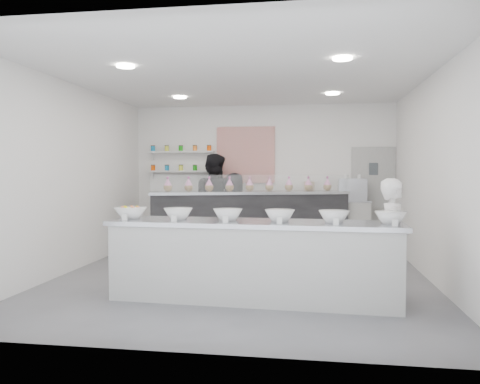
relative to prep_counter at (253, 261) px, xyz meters
name	(u,v)px	position (x,y,z in m)	size (l,w,h in m)	color
floor	(242,277)	(-0.33, 1.22, -0.49)	(6.00, 6.00, 0.00)	#515156
ceiling	(242,77)	(-0.33, 1.22, 2.51)	(6.00, 6.00, 0.00)	white
back_wall	(262,176)	(-0.33, 4.22, 1.01)	(5.50, 5.50, 0.00)	white
left_wall	(70,178)	(-3.08, 1.22, 1.01)	(6.00, 6.00, 0.00)	white
right_wall	(434,178)	(2.42, 1.22, 1.01)	(6.00, 6.00, 0.00)	white
back_door	(373,198)	(1.97, 4.19, 0.56)	(0.88, 0.04, 2.10)	#9C9C99
pattern_panel	(246,155)	(-0.68, 4.19, 1.46)	(1.25, 0.03, 1.20)	#B02B22
jar_shelf_lower	(181,171)	(-2.08, 4.12, 1.11)	(1.45, 0.22, 0.04)	silver
jar_shelf_upper	(181,152)	(-2.08, 4.12, 1.53)	(1.45, 0.22, 0.04)	silver
preserve_jars	(181,158)	(-2.08, 4.10, 1.39)	(1.45, 0.10, 0.56)	#F75003
downlight_0	(126,66)	(-1.73, 0.22, 2.49)	(0.24, 0.24, 0.02)	white
downlight_1	(342,59)	(1.07, 0.22, 2.49)	(0.24, 0.24, 0.02)	white
downlight_2	(180,97)	(-1.73, 2.82, 2.49)	(0.24, 0.24, 0.02)	white
downlight_3	(332,94)	(1.07, 2.82, 2.49)	(0.24, 0.24, 0.02)	white
prep_counter	(253,261)	(0.00, 0.00, 0.00)	(3.61, 0.82, 0.98)	#B9B8B3
back_bar	(250,222)	(-0.50, 3.45, 0.11)	(3.90, 0.71, 1.21)	black
sneeze_guard	(253,183)	(-0.40, 3.12, 0.88)	(3.84, 0.02, 0.33)	white
espresso_ledge	(336,225)	(1.22, 4.00, 0.01)	(1.36, 0.43, 1.01)	#B9B8B3
espresso_machine	(352,190)	(1.54, 4.00, 0.73)	(0.56, 0.38, 0.42)	#93969E
cup_stacks	(309,191)	(0.67, 4.00, 0.71)	(0.28, 0.24, 0.38)	tan
prep_bowls	(254,215)	(0.00, 0.00, 0.57)	(3.62, 0.47, 0.15)	white
label_cards	(250,223)	(0.02, -0.50, 0.53)	(3.31, 0.04, 0.07)	white
cookie_bags	(250,184)	(-0.50, 3.45, 0.86)	(3.37, 0.17, 0.29)	#F98AD4
woman_prep	(394,239)	(1.72, 0.27, 0.26)	(0.55, 0.36, 1.51)	white
staff_left	(214,201)	(-1.30, 3.82, 0.49)	(0.95, 0.74, 1.96)	black
staff_right	(234,211)	(-0.84, 3.70, 0.30)	(0.77, 0.50, 1.58)	black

